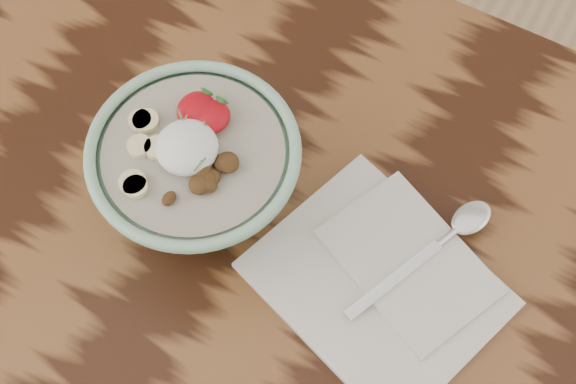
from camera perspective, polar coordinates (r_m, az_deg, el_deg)
name	(u,v)px	position (r cm, az deg, el deg)	size (l,w,h in cm)	color
table	(349,373)	(89.87, 4.38, -12.72)	(160.00, 90.00, 75.00)	black
breakfast_bowl	(197,172)	(80.44, -6.47, 1.43)	(20.79, 20.79, 14.01)	#8FC09C
napkin	(384,280)	(82.78, 6.81, -6.20)	(28.01, 25.12, 1.44)	silver
spoon	(452,233)	(84.45, 11.60, -2.87)	(9.41, 18.82, 1.02)	silver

